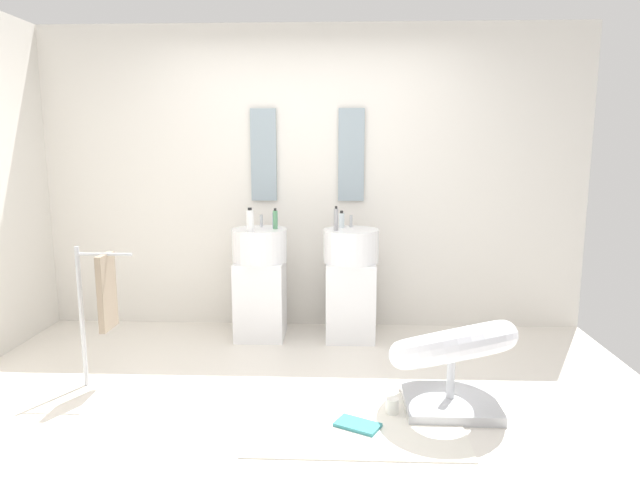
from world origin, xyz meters
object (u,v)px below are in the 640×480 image
(lounge_chair, at_px, (452,353))
(soap_bottle_clear, at_px, (342,220))
(soap_bottle_white, at_px, (250,221))
(coffee_mug, at_px, (392,406))
(pedestal_sink_right, at_px, (351,281))
(soap_bottle_grey, at_px, (336,219))
(towel_rack, at_px, (103,295))
(magazine_teal, at_px, (358,425))
(pedestal_sink_left, at_px, (260,281))
(soap_bottle_green, at_px, (275,219))
(soap_bottle_blue, at_px, (275,220))

(lounge_chair, relative_size, soap_bottle_clear, 7.62)
(soap_bottle_white, bearing_deg, coffee_mug, -48.80)
(pedestal_sink_right, height_order, lounge_chair, pedestal_sink_right)
(soap_bottle_clear, relative_size, soap_bottle_grey, 0.71)
(soap_bottle_white, bearing_deg, towel_rack, -134.51)
(coffee_mug, height_order, soap_bottle_white, soap_bottle_white)
(towel_rack, bearing_deg, magazine_teal, -16.84)
(pedestal_sink_right, bearing_deg, magazine_teal, -89.20)
(pedestal_sink_left, bearing_deg, towel_rack, -131.39)
(pedestal_sink_left, distance_m, soap_bottle_white, 0.55)
(towel_rack, bearing_deg, soap_bottle_clear, 35.26)
(pedestal_sink_right, height_order, coffee_mug, pedestal_sink_right)
(coffee_mug, relative_size, soap_bottle_green, 0.54)
(towel_rack, distance_m, soap_bottle_white, 1.25)
(magazine_teal, height_order, soap_bottle_green, soap_bottle_green)
(pedestal_sink_right, xyz_separation_m, soap_bottle_blue, (-0.62, 0.04, 0.50))
(lounge_chair, bearing_deg, soap_bottle_blue, 134.03)
(pedestal_sink_left, distance_m, soap_bottle_clear, 0.84)
(pedestal_sink_right, relative_size, soap_bottle_blue, 6.99)
(pedestal_sink_left, relative_size, lounge_chair, 0.96)
(pedestal_sink_left, height_order, soap_bottle_blue, soap_bottle_blue)
(pedestal_sink_right, xyz_separation_m, soap_bottle_clear, (-0.08, 0.10, 0.50))
(towel_rack, bearing_deg, soap_bottle_blue, 45.90)
(lounge_chair, height_order, magazine_teal, lounge_chair)
(towel_rack, xyz_separation_m, soap_bottle_blue, (1.01, 1.04, 0.36))
(pedestal_sink_left, distance_m, soap_bottle_green, 0.53)
(magazine_teal, bearing_deg, pedestal_sink_right, 118.06)
(lounge_chair, distance_m, soap_bottle_grey, 1.51)
(magazine_teal, distance_m, soap_bottle_blue, 1.93)
(soap_bottle_white, bearing_deg, magazine_teal, -58.70)
(pedestal_sink_right, bearing_deg, soap_bottle_clear, 128.81)
(towel_rack, bearing_deg, soap_bottle_grey, 31.51)
(lounge_chair, relative_size, magazine_teal, 4.29)
(soap_bottle_green, bearing_deg, lounge_chair, -45.10)
(lounge_chair, distance_m, coffee_mug, 0.48)
(coffee_mug, distance_m, soap_bottle_white, 1.83)
(soap_bottle_blue, bearing_deg, soap_bottle_grey, -13.03)
(magazine_teal, distance_m, coffee_mug, 0.27)
(pedestal_sink_right, height_order, soap_bottle_clear, soap_bottle_clear)
(pedestal_sink_left, xyz_separation_m, soap_bottle_white, (-0.05, -0.15, 0.52))
(soap_bottle_clear, bearing_deg, magazine_teal, -86.43)
(coffee_mug, bearing_deg, soap_bottle_clear, 102.27)
(lounge_chair, xyz_separation_m, soap_bottle_green, (-1.21, 1.22, 0.65))
(soap_bottle_blue, bearing_deg, soap_bottle_white, -132.20)
(lounge_chair, relative_size, soap_bottle_green, 6.28)
(soap_bottle_white, distance_m, soap_bottle_grey, 0.68)
(soap_bottle_blue, distance_m, soap_bottle_grey, 0.52)
(magazine_teal, bearing_deg, soap_bottle_grey, 123.02)
(soap_bottle_clear, bearing_deg, soap_bottle_green, -169.36)
(soap_bottle_clear, bearing_deg, soap_bottle_blue, -174.01)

